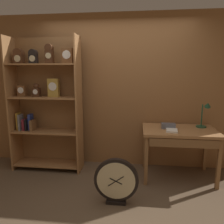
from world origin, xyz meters
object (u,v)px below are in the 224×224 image
bookshelf (45,102)px  toolbox_small (168,126)px  workbench (179,136)px  desk_lamp (204,115)px  round_clock_large (116,181)px  open_repair_manual (172,130)px

bookshelf → toolbox_small: 2.04m
workbench → toolbox_small: 0.22m
workbench → desk_lamp: 0.52m
workbench → round_clock_large: workbench is taller
bookshelf → desk_lamp: 2.57m
desk_lamp → toolbox_small: size_ratio=2.02×
desk_lamp → round_clock_large: size_ratio=0.71×
desk_lamp → open_repair_manual: desk_lamp is taller
bookshelf → desk_lamp: bearing=1.0°
open_repair_manual → workbench: bearing=45.4°
toolbox_small → open_repair_manual: bearing=-77.6°
workbench → desk_lamp: bearing=23.1°
open_repair_manual → bookshelf: bearing=-178.8°
bookshelf → workbench: bearing=-3.3°
workbench → desk_lamp: size_ratio=2.62×
bookshelf → round_clock_large: (1.29, -0.92, -0.84)m
desk_lamp → workbench: bearing=-156.9°
bookshelf → toolbox_small: size_ratio=10.49×
open_repair_manual → round_clock_large: size_ratio=0.37×
workbench → open_repair_manual: bearing=-142.2°
desk_lamp → toolbox_small: bearing=-167.5°
round_clock_large → toolbox_small: bearing=49.1°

